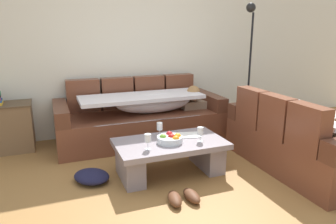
# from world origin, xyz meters

# --- Properties ---
(ground_plane) EXTENTS (14.00, 14.00, 0.00)m
(ground_plane) POSITION_xyz_m (0.00, 0.00, 0.00)
(ground_plane) COLOR olive
(back_wall) EXTENTS (9.00, 0.10, 2.70)m
(back_wall) POSITION_xyz_m (0.00, 2.15, 1.35)
(back_wall) COLOR silver
(back_wall) RESTS_ON ground_plane
(couch_along_wall) EXTENTS (2.34, 0.92, 0.88)m
(couch_along_wall) POSITION_xyz_m (0.08, 1.62, 0.33)
(couch_along_wall) COLOR brown
(couch_along_wall) RESTS_ON ground_plane
(couch_near_window) EXTENTS (0.92, 1.71, 0.88)m
(couch_near_window) POSITION_xyz_m (1.50, 0.06, 0.33)
(couch_near_window) COLOR brown
(couch_near_window) RESTS_ON ground_plane
(coffee_table) EXTENTS (1.20, 0.68, 0.38)m
(coffee_table) POSITION_xyz_m (0.04, 0.44, 0.24)
(coffee_table) COLOR gray
(coffee_table) RESTS_ON ground_plane
(fruit_bowl) EXTENTS (0.28, 0.28, 0.10)m
(fruit_bowl) POSITION_xyz_m (0.03, 0.40, 0.42)
(fruit_bowl) COLOR silver
(fruit_bowl) RESTS_ON coffee_table
(wine_glass_near_left) EXTENTS (0.07, 0.07, 0.17)m
(wine_glass_near_left) POSITION_xyz_m (-0.26, 0.30, 0.50)
(wine_glass_near_left) COLOR silver
(wine_glass_near_left) RESTS_ON coffee_table
(wine_glass_near_right) EXTENTS (0.07, 0.07, 0.17)m
(wine_glass_near_right) POSITION_xyz_m (0.34, 0.31, 0.50)
(wine_glass_near_right) COLOR silver
(wine_glass_near_right) RESTS_ON coffee_table
(wine_glass_far_back) EXTENTS (0.07, 0.07, 0.17)m
(wine_glass_far_back) POSITION_xyz_m (-0.01, 0.63, 0.50)
(wine_glass_far_back) COLOR silver
(wine_glass_far_back) RESTS_ON coffee_table
(open_magazine) EXTENTS (0.32, 0.26, 0.01)m
(open_magazine) POSITION_xyz_m (0.30, 0.54, 0.39)
(open_magazine) COLOR white
(open_magazine) RESTS_ON coffee_table
(side_cabinet) EXTENTS (0.72, 0.44, 0.64)m
(side_cabinet) POSITION_xyz_m (-1.74, 1.85, 0.32)
(side_cabinet) COLOR brown
(side_cabinet) RESTS_ON ground_plane
(floor_lamp) EXTENTS (0.33, 0.31, 1.95)m
(floor_lamp) POSITION_xyz_m (1.79, 1.54, 1.12)
(floor_lamp) COLOR black
(floor_lamp) RESTS_ON ground_plane
(pair_of_shoes) EXTENTS (0.32, 0.29, 0.09)m
(pair_of_shoes) POSITION_xyz_m (-0.07, -0.17, 0.04)
(pair_of_shoes) COLOR #59331E
(pair_of_shoes) RESTS_ON ground_plane
(crumpled_garment) EXTENTS (0.50, 0.51, 0.12)m
(crumpled_garment) POSITION_xyz_m (-0.81, 0.55, 0.06)
(crumpled_garment) COLOR #191933
(crumpled_garment) RESTS_ON ground_plane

